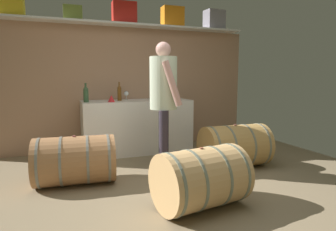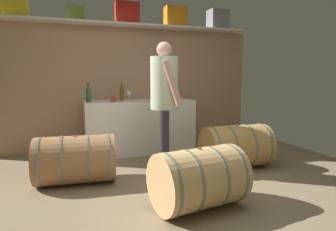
# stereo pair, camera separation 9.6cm
# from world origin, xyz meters

# --- Properties ---
(ground_plane) EXTENTS (5.80, 8.09, 0.02)m
(ground_plane) POSITION_xyz_m (0.00, 0.61, -0.01)
(ground_plane) COLOR #837154
(back_wall_panel) EXTENTS (4.60, 0.10, 2.10)m
(back_wall_panel) POSITION_xyz_m (0.00, 2.45, 1.05)
(back_wall_panel) COLOR tan
(back_wall_panel) RESTS_ON ground
(high_shelf_board) EXTENTS (4.23, 0.40, 0.03)m
(high_shelf_board) POSITION_xyz_m (0.00, 2.30, 2.12)
(high_shelf_board) COLOR silver
(high_shelf_board) RESTS_ON back_wall_panel
(toolcase_yellow) EXTENTS (0.35, 0.27, 0.34)m
(toolcase_yellow) POSITION_xyz_m (-1.70, 2.30, 2.30)
(toolcase_yellow) COLOR yellow
(toolcase_yellow) RESTS_ON high_shelf_board
(toolcase_olive) EXTENTS (0.28, 0.22, 0.22)m
(toolcase_olive) POSITION_xyz_m (-0.85, 2.30, 2.24)
(toolcase_olive) COLOR olive
(toolcase_olive) RESTS_ON high_shelf_board
(toolcase_red) EXTENTS (0.40, 0.25, 0.35)m
(toolcase_red) POSITION_xyz_m (-0.03, 2.30, 2.31)
(toolcase_red) COLOR red
(toolcase_red) RESTS_ON high_shelf_board
(toolcase_orange) EXTENTS (0.37, 0.22, 0.34)m
(toolcase_orange) POSITION_xyz_m (0.83, 2.30, 2.30)
(toolcase_orange) COLOR orange
(toolcase_orange) RESTS_ON high_shelf_board
(toolcase_grey) EXTENTS (0.37, 0.27, 0.35)m
(toolcase_grey) POSITION_xyz_m (1.67, 2.30, 2.31)
(toolcase_grey) COLOR gray
(toolcase_grey) RESTS_ON high_shelf_board
(work_cabinet) EXTENTS (1.78, 0.67, 0.87)m
(work_cabinet) POSITION_xyz_m (0.10, 2.05, 0.44)
(work_cabinet) COLOR white
(work_cabinet) RESTS_ON ground
(wine_bottle_green) EXTENTS (0.08, 0.08, 0.29)m
(wine_bottle_green) POSITION_xyz_m (-0.72, 1.97, 1.00)
(wine_bottle_green) COLOR #355435
(wine_bottle_green) RESTS_ON work_cabinet
(wine_bottle_amber) EXTENTS (0.07, 0.07, 0.31)m
(wine_bottle_amber) POSITION_xyz_m (-0.18, 2.08, 1.00)
(wine_bottle_amber) COLOR brown
(wine_bottle_amber) RESTS_ON work_cabinet
(wine_glass) EXTENTS (0.08, 0.08, 0.15)m
(wine_glass) POSITION_xyz_m (-0.04, 2.21, 0.97)
(wine_glass) COLOR white
(wine_glass) RESTS_ON work_cabinet
(red_funnel) EXTENTS (0.11, 0.11, 0.11)m
(red_funnel) POSITION_xyz_m (-0.35, 1.86, 0.92)
(red_funnel) COLOR red
(red_funnel) RESTS_ON work_cabinet
(wine_barrel_near) EXTENTS (0.92, 0.62, 0.60)m
(wine_barrel_near) POSITION_xyz_m (1.16, 0.75, 0.30)
(wine_barrel_near) COLOR tan
(wine_barrel_near) RESTS_ON ground
(wine_barrel_far) EXTENTS (0.95, 0.64, 0.58)m
(wine_barrel_far) POSITION_xyz_m (-0.96, 0.84, 0.29)
(wine_barrel_far) COLOR #A67247
(wine_barrel_far) RESTS_ON ground
(wine_barrel_flank) EXTENTS (0.92, 0.70, 0.59)m
(wine_barrel_flank) POSITION_xyz_m (0.14, -0.23, 0.29)
(wine_barrel_flank) COLOR tan
(wine_barrel_flank) RESTS_ON ground
(winemaker_pouring) EXTENTS (0.47, 0.55, 1.71)m
(winemaker_pouring) POSITION_xyz_m (0.20, 0.98, 1.05)
(winemaker_pouring) COLOR #2F2833
(winemaker_pouring) RESTS_ON ground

